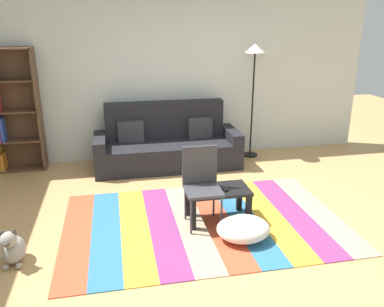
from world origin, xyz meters
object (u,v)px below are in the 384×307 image
object	(u,v)px
couch	(167,145)
standing_lamp	(254,64)
coffee_table	(217,195)
dog	(13,248)
folding_chair	(201,180)
bookshelf	(1,113)
tv_remote	(223,189)
pouf	(243,229)

from	to	relation	value
couch	standing_lamp	world-z (taller)	standing_lamp
coffee_table	dog	xyz separation A→B (m)	(-2.15, -0.44, -0.16)
coffee_table	folding_chair	world-z (taller)	folding_chair
bookshelf	folding_chair	bearing A→B (deg)	-40.78
tv_remote	pouf	bearing A→B (deg)	-103.04
dog	coffee_table	bearing A→B (deg)	11.67
bookshelf	tv_remote	distance (m)	3.63
coffee_table	standing_lamp	size ratio (longest dim) A/B	0.39
couch	coffee_table	world-z (taller)	couch
coffee_table	tv_remote	size ratio (longest dim) A/B	4.84
bookshelf	dog	distance (m)	2.82
couch	bookshelf	size ratio (longest dim) A/B	1.21
dog	tv_remote	xyz separation A→B (m)	(2.20, 0.41, 0.25)
bookshelf	couch	bearing A→B (deg)	-6.58
coffee_table	standing_lamp	world-z (taller)	standing_lamp
coffee_table	tv_remote	distance (m)	0.11
couch	dog	xyz separation A→B (m)	(-1.83, -2.36, -0.18)
standing_lamp	tv_remote	world-z (taller)	standing_lamp
folding_chair	standing_lamp	bearing A→B (deg)	104.51
tv_remote	folding_chair	xyz separation A→B (m)	(-0.25, 0.01, 0.13)
pouf	folding_chair	size ratio (longest dim) A/B	0.64
bookshelf	pouf	distance (m)	4.05
bookshelf	pouf	xyz separation A→B (m)	(2.93, -2.68, -0.79)
standing_lamp	coffee_table	bearing A→B (deg)	-118.63
couch	tv_remote	distance (m)	1.98
pouf	standing_lamp	size ratio (longest dim) A/B	0.31
coffee_table	bookshelf	bearing A→B (deg)	141.51
bookshelf	coffee_table	bearing A→B (deg)	-38.49
dog	folding_chair	world-z (taller)	folding_chair
dog	folding_chair	distance (m)	2.03
standing_lamp	bookshelf	bearing A→B (deg)	178.67
bookshelf	folding_chair	distance (m)	3.42
bookshelf	tv_remote	size ratio (longest dim) A/B	12.41
coffee_table	pouf	xyz separation A→B (m)	(0.16, -0.48, -0.19)
folding_chair	bookshelf	bearing A→B (deg)	-173.92
pouf	coffee_table	bearing A→B (deg)	108.39
bookshelf	pouf	bearing A→B (deg)	-42.48
bookshelf	coffee_table	xyz separation A→B (m)	(2.77, -2.20, -0.60)
couch	folding_chair	world-z (taller)	couch
dog	tv_remote	bearing A→B (deg)	10.68
couch	folding_chair	bearing A→B (deg)	-86.50
couch	standing_lamp	distance (m)	1.92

